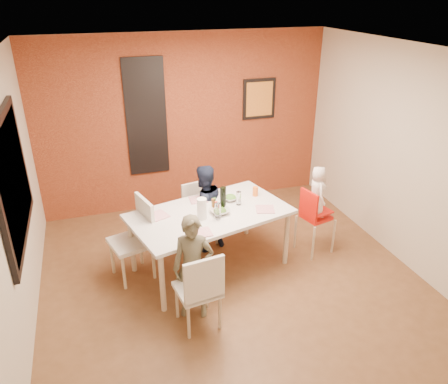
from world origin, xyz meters
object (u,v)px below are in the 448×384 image
object	(u,v)px
dining_table	(210,217)
high_chair	(314,215)
child_far	(204,208)
child_near	(193,268)
toddler	(317,192)
chair_far	(198,209)
chair_near	(200,288)
paper_towel_roll	(202,209)
chair_left	(137,234)
wine_bottle	(223,198)

from	to	relation	value
dining_table	high_chair	bearing A→B (deg)	-2.55
high_chair	child_far	xyz separation A→B (m)	(-1.35, 0.53, 0.05)
child_near	toddler	size ratio (longest dim) A/B	1.75
chair_far	high_chair	size ratio (longest dim) A/B	0.92
dining_table	child_near	xyz separation A→B (m)	(-0.41, -0.79, -0.12)
dining_table	high_chair	world-z (taller)	high_chair
chair_near	paper_towel_roll	distance (m)	1.04
high_chair	paper_towel_roll	size ratio (longest dim) A/B	3.58
chair_far	chair_left	world-z (taller)	chair_left
dining_table	chair_far	size ratio (longest dim) A/B	2.49
chair_far	wine_bottle	world-z (taller)	wine_bottle
high_chair	child_far	size ratio (longest dim) A/B	0.76
dining_table	child_far	distance (m)	0.49
chair_near	child_far	xyz separation A→B (m)	(0.45, 1.50, 0.09)
chair_near	child_near	size ratio (longest dim) A/B	0.77
chair_left	child_near	size ratio (longest dim) A/B	0.84
chair_far	chair_left	bearing A→B (deg)	-159.78
chair_near	toddler	distance (m)	2.10
child_near	child_far	distance (m)	1.34
child_near	child_far	size ratio (longest dim) A/B	0.99
dining_table	child_near	size ratio (longest dim) A/B	1.75
chair_left	high_chair	xyz separation A→B (m)	(2.28, -0.20, -0.01)
toddler	high_chair	bearing A→B (deg)	123.28
dining_table	chair_far	bearing A→B (deg)	87.20
chair_near	paper_towel_roll	size ratio (longest dim) A/B	3.58
dining_table	child_far	xyz separation A→B (m)	(0.05, 0.47, -0.12)
toddler	chair_left	bearing A→B (deg)	93.13
high_chair	wine_bottle	xyz separation A→B (m)	(-1.22, 0.10, 0.38)
paper_towel_roll	chair_near	bearing A→B (deg)	-106.62
chair_far	high_chair	world-z (taller)	high_chair
high_chair	child_near	distance (m)	1.95
dining_table	child_near	bearing A→B (deg)	-117.61
chair_near	child_near	xyz separation A→B (m)	(-0.01, 0.24, 0.09)
dining_table	chair_left	size ratio (longest dim) A/B	2.08
chair_left	paper_towel_roll	world-z (taller)	paper_towel_roll
chair_left	dining_table	bearing A→B (deg)	65.59
dining_table	chair_left	distance (m)	0.90
chair_left	toddler	distance (m)	2.33
chair_left	child_far	distance (m)	0.98
chair_left	child_far	world-z (taller)	child_far
chair_near	paper_towel_roll	bearing A→B (deg)	-114.07
chair_near	wine_bottle	size ratio (longest dim) A/B	3.21
dining_table	toddler	xyz separation A→B (m)	(1.42, -0.05, 0.16)
chair_near	child_near	world-z (taller)	child_near
high_chair	toddler	distance (m)	0.33
high_chair	child_far	world-z (taller)	child_far
dining_table	paper_towel_roll	bearing A→B (deg)	-138.01
paper_towel_roll	high_chair	bearing A→B (deg)	2.03
dining_table	toddler	world-z (taller)	toddler
chair_near	dining_table	bearing A→B (deg)	-118.77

